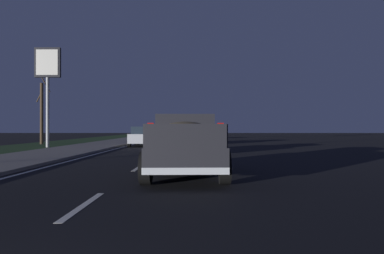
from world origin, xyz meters
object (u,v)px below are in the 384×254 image
at_px(sedan_silver, 144,136).
at_px(gas_price_sign, 48,72).
at_px(bare_tree_far, 42,112).
at_px(sedan_blue, 186,139).
at_px(sedan_white, 190,135).
at_px(sedan_green, 166,133).
at_px(pickup_truck, 185,143).

bearing_deg(sedan_silver, gas_price_sign, 105.58).
bearing_deg(sedan_silver, bare_tree_far, 72.30).
bearing_deg(sedan_blue, gas_price_sign, 61.92).
relative_size(sedan_white, bare_tree_far, 0.75).
bearing_deg(sedan_green, sedan_silver, 178.32).
distance_m(sedan_white, bare_tree_far, 13.27).
distance_m(sedan_green, gas_price_sign, 18.72).
xyz_separation_m(pickup_truck, gas_price_sign, (14.83, 10.59, 4.57)).
distance_m(sedan_green, bare_tree_far, 15.43).
xyz_separation_m(gas_price_sign, bare_tree_far, (4.95, 2.64, -2.70)).
height_order(sedan_silver, gas_price_sign, gas_price_sign).
distance_m(sedan_silver, bare_tree_far, 10.19).
bearing_deg(sedan_blue, sedan_green, 7.84).
height_order(sedan_silver, sedan_green, same).
bearing_deg(bare_tree_far, sedan_blue, -128.89).
bearing_deg(sedan_green, pickup_truck, -174.03).
xyz_separation_m(sedan_blue, sedan_white, (10.96, -0.12, 0.00)).
height_order(sedan_silver, sedan_white, same).
height_order(sedan_white, bare_tree_far, bare_tree_far).
distance_m(pickup_truck, bare_tree_far, 23.86).
xyz_separation_m(sedan_green, sedan_white, (-11.13, -3.16, 0.00)).
bearing_deg(pickup_truck, sedan_silver, 12.51).
bearing_deg(gas_price_sign, pickup_truck, -144.48).
relative_size(sedan_blue, sedan_white, 1.00).
distance_m(pickup_truck, sedan_silver, 17.15).
bearing_deg(pickup_truck, sedan_white, 0.35).
distance_m(sedan_blue, sedan_green, 22.29).
xyz_separation_m(sedan_white, bare_tree_far, (-0.49, 13.10, 2.07)).
relative_size(pickup_truck, sedan_blue, 1.24).
xyz_separation_m(sedan_white, gas_price_sign, (-5.44, 10.46, 4.77)).
distance_m(sedan_green, sedan_white, 11.57).
relative_size(sedan_green, bare_tree_far, 0.75).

